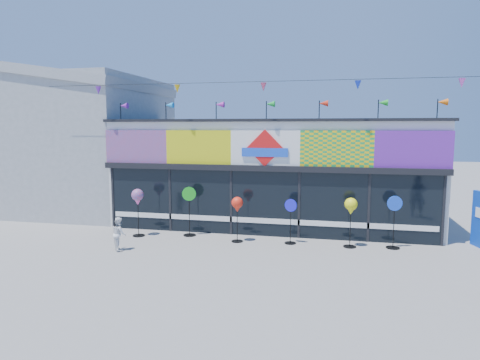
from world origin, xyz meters
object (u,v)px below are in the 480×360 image
(spinner_1, at_px, (189,210))
(child, at_px, (119,234))
(spinner_0, at_px, (138,198))
(spinner_2, at_px, (237,206))
(spinner_5, at_px, (394,221))
(spinner_3, at_px, (291,220))
(spinner_4, at_px, (351,208))

(spinner_1, distance_m, child, 2.69)
(spinner_0, xyz_separation_m, spinner_2, (3.56, 0.01, -0.13))
(spinner_1, distance_m, spinner_2, 1.90)
(spinner_5, bearing_deg, child, -166.16)
(spinner_0, height_order, child, spinner_0)
(spinner_1, distance_m, spinner_3, 3.60)
(spinner_1, height_order, spinner_5, spinner_1)
(spinner_1, distance_m, spinner_5, 6.82)
(spinner_0, bearing_deg, spinner_4, 1.30)
(spinner_2, relative_size, child, 1.45)
(spinner_5, bearing_deg, spinner_0, -177.82)
(spinner_0, xyz_separation_m, spinner_1, (1.73, 0.44, -0.42))
(child, bearing_deg, spinner_3, -107.81)
(spinner_4, bearing_deg, spinner_3, 179.65)
(spinner_4, relative_size, spinner_5, 0.95)
(spinner_4, relative_size, child, 1.52)
(spinner_5, distance_m, child, 8.62)
(spinner_1, height_order, spinner_4, spinner_1)
(spinner_1, xyz_separation_m, spinner_5, (6.82, -0.12, -0.03))
(spinner_4, height_order, child, spinner_4)
(spinner_0, relative_size, spinner_2, 1.10)
(spinner_0, bearing_deg, spinner_1, 14.28)
(spinner_0, xyz_separation_m, spinner_3, (5.32, 0.18, -0.56))
(spinner_4, distance_m, child, 7.32)
(spinner_0, distance_m, spinner_5, 8.57)
(spinner_3, bearing_deg, spinner_4, -0.35)
(spinner_5, bearing_deg, spinner_4, -173.05)
(spinner_2, bearing_deg, spinner_0, -179.77)
(spinner_3, distance_m, spinner_5, 3.24)
(spinner_4, bearing_deg, spinner_2, -177.66)
(spinner_1, height_order, spinner_2, spinner_1)
(spinner_0, bearing_deg, child, -83.73)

